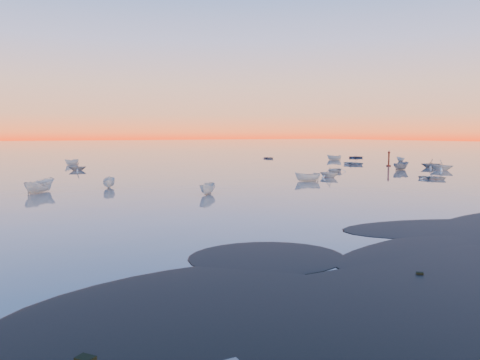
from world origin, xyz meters
TOP-DOWN VIEW (x-y plane):
  - ground at (0.00, 100.00)m, footprint 600.00×600.00m
  - mud_lobes at (0.00, -1.00)m, footprint 140.00×6.00m
  - moored_fleet at (0.00, 53.00)m, footprint 124.00×58.00m
  - boat_near_center at (-17.96, 34.56)m, footprint 4.24×4.25m
  - boat_near_right at (20.57, 33.88)m, footprint 3.46×2.40m
  - channel_marker at (45.45, 47.05)m, footprint 0.89×0.89m

SIDE VIEW (x-z plane):
  - ground at x=0.00m, z-range 0.00..0.00m
  - moored_fleet at x=0.00m, z-range -0.60..0.60m
  - boat_near_center at x=-17.96m, z-range -0.73..0.73m
  - boat_near_right at x=20.57m, z-range -0.55..0.55m
  - mud_lobes at x=0.00m, z-range -0.03..0.05m
  - channel_marker at x=45.45m, z-range -0.33..2.83m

